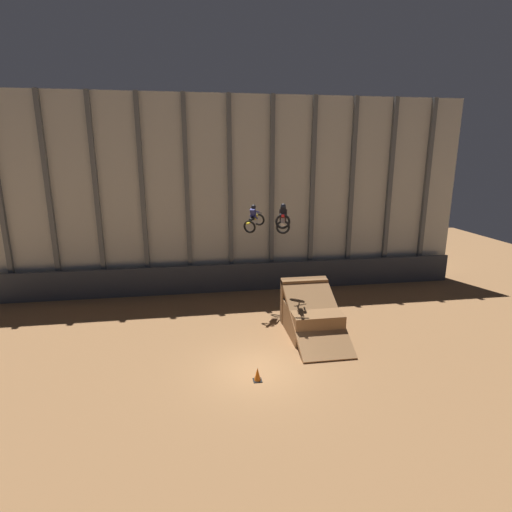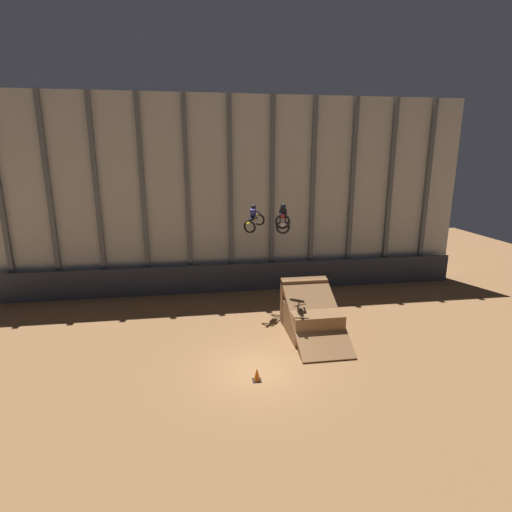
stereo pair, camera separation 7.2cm
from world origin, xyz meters
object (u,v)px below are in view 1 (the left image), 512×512
object	(u,v)px
dirt_ramp	(310,315)
traffic_cone_near_ramp	(257,374)
rider_bike_left_air	(254,219)
rider_bike_right_air	(283,220)

from	to	relation	value
dirt_ramp	traffic_cone_near_ramp	world-z (taller)	dirt_ramp
dirt_ramp	rider_bike_left_air	distance (m)	6.22
rider_bike_right_air	dirt_ramp	bearing A→B (deg)	-13.77
dirt_ramp	rider_bike_left_air	size ratio (longest dim) A/B	2.73
dirt_ramp	traffic_cone_near_ramp	xyz separation A→B (m)	(-3.48, -4.26, -0.60)
rider_bike_left_air	traffic_cone_near_ramp	size ratio (longest dim) A/B	3.07
dirt_ramp	rider_bike_right_air	xyz separation A→B (m)	(-1.37, 0.71, 4.91)
rider_bike_left_air	rider_bike_right_air	distance (m)	3.02
rider_bike_right_air	traffic_cone_near_ramp	xyz separation A→B (m)	(-2.10, -4.97, -5.52)
dirt_ramp	rider_bike_right_air	world-z (taller)	rider_bike_right_air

